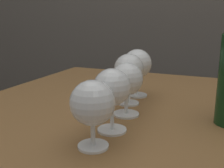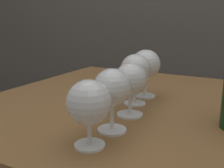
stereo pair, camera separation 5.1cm
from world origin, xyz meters
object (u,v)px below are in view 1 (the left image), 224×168
wine_glass_white (137,64)px  wine_glass_empty (129,70)px  wine_glass_rose (92,104)px  wine_glass_cabernet (127,80)px  wine_glass_port (112,89)px

wine_glass_white → wine_glass_empty: bearing=-88.4°
wine_glass_rose → wine_glass_empty: (-0.03, 0.28, 0.01)m
wine_glass_cabernet → wine_glass_white: size_ratio=0.91×
wine_glass_rose → wine_glass_port: 0.08m
wine_glass_rose → wine_glass_cabernet: size_ratio=0.98×
wine_glass_port → wine_glass_cabernet: 0.11m
wine_glass_white → wine_glass_rose: bearing=-85.4°
wine_glass_cabernet → wine_glass_empty: wine_glass_empty is taller
wine_glass_rose → wine_glass_port: bearing=87.4°
wine_glass_cabernet → wine_glass_empty: (-0.03, 0.09, 0.01)m
wine_glass_port → wine_glass_cabernet: bearing=92.8°
wine_glass_port → wine_glass_empty: bearing=98.9°
wine_glass_port → wine_glass_empty: wine_glass_empty is taller
wine_glass_rose → wine_glass_empty: size_ratio=0.91×
wine_glass_port → wine_glass_cabernet: wine_glass_port is taller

